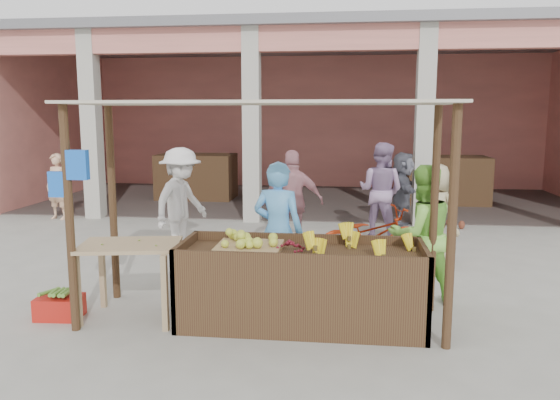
# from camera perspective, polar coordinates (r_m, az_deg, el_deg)

# --- Properties ---
(ground) EXTENTS (60.00, 60.00, 0.00)m
(ground) POSITION_cam_1_polar(r_m,az_deg,el_deg) (6.14, -2.54, -12.59)
(ground) COLOR gray
(ground) RESTS_ON ground
(market_building) EXTENTS (14.40, 6.40, 4.20)m
(market_building) POSITION_cam_1_polar(r_m,az_deg,el_deg) (14.59, 3.41, 10.70)
(market_building) COLOR #E88779
(market_building) RESTS_ON ground
(fruit_stall) EXTENTS (2.60, 0.95, 0.80)m
(fruit_stall) POSITION_cam_1_polar(r_m,az_deg,el_deg) (5.94, 2.26, -9.21)
(fruit_stall) COLOR #45321B
(fruit_stall) RESTS_ON ground
(stall_awning) EXTENTS (4.09, 1.35, 2.39)m
(stall_awning) POSITION_cam_1_polar(r_m,az_deg,el_deg) (5.78, -2.72, 6.21)
(stall_awning) COLOR #45321B
(stall_awning) RESTS_ON ground
(banana_heap) EXTENTS (1.19, 0.65, 0.22)m
(banana_heap) POSITION_cam_1_polar(r_m,az_deg,el_deg) (5.84, 8.64, -4.47)
(banana_heap) COLOR gold
(banana_heap) RESTS_ON fruit_stall
(melon_tray) EXTENTS (0.69, 0.60, 0.19)m
(melon_tray) POSITION_cam_1_polar(r_m,az_deg,el_deg) (5.90, -3.26, -4.42)
(melon_tray) COLOR #A28154
(melon_tray) RESTS_ON fruit_stall
(berry_heap) EXTENTS (0.39, 0.32, 0.12)m
(berry_heap) POSITION_cam_1_polar(r_m,az_deg,el_deg) (5.79, 0.98, -4.93)
(berry_heap) COLOR maroon
(berry_heap) RESTS_ON fruit_stall
(side_table) EXTENTS (1.17, 0.89, 0.86)m
(side_table) POSITION_cam_1_polar(r_m,az_deg,el_deg) (6.23, -15.34, -5.66)
(side_table) COLOR tan
(side_table) RESTS_ON ground
(papaya_pile) EXTENTS (0.76, 0.44, 0.22)m
(papaya_pile) POSITION_cam_1_polar(r_m,az_deg,el_deg) (6.17, -15.44, -3.41)
(papaya_pile) COLOR #4F8A2D
(papaya_pile) RESTS_ON side_table
(red_crate) EXTENTS (0.50, 0.37, 0.25)m
(red_crate) POSITION_cam_1_polar(r_m,az_deg,el_deg) (6.67, -22.03, -10.33)
(red_crate) COLOR #B61B13
(red_crate) RESTS_ON ground
(plantain_bundle) EXTENTS (0.37, 0.26, 0.07)m
(plantain_bundle) POSITION_cam_1_polar(r_m,az_deg,el_deg) (6.62, -22.12, -9.02)
(plantain_bundle) COLOR #5C8C33
(plantain_bundle) RESTS_ON red_crate
(produce_sacks) EXTENTS (0.87, 0.82, 0.66)m
(produce_sacks) POSITION_cam_1_polar(r_m,az_deg,el_deg) (11.36, 17.49, -1.19)
(produce_sacks) COLOR maroon
(produce_sacks) RESTS_ON ground
(vendor_blue) EXTENTS (0.76, 0.61, 1.81)m
(vendor_blue) POSITION_cam_1_polar(r_m,az_deg,el_deg) (6.62, -0.20, -2.79)
(vendor_blue) COLOR #58AAF0
(vendor_blue) RESTS_ON ground
(vendor_green) EXTENTS (0.96, 0.74, 1.76)m
(vendor_green) POSITION_cam_1_polar(r_m,az_deg,el_deg) (6.68, 14.57, -3.18)
(vendor_green) COLOR #81D147
(vendor_green) RESTS_ON ground
(motorcycle) EXTENTS (1.16, 1.85, 0.91)m
(motorcycle) POSITION_cam_1_polar(r_m,az_deg,el_deg) (8.33, 9.48, -3.61)
(motorcycle) COLOR #9B250A
(motorcycle) RESTS_ON ground
(shopper_a) EXTENTS (1.02, 1.34, 1.88)m
(shopper_a) POSITION_cam_1_polar(r_m,az_deg,el_deg) (8.73, -10.30, 0.17)
(shopper_a) COLOR silver
(shopper_a) RESTS_ON ground
(shopper_b) EXTENTS (1.10, 0.65, 1.80)m
(shopper_b) POSITION_cam_1_polar(r_m,az_deg,el_deg) (8.85, 1.36, 0.16)
(shopper_b) COLOR #BF7F87
(shopper_b) RESTS_ON ground
(shopper_c) EXTENTS (0.97, 0.93, 1.70)m
(shopper_c) POSITION_cam_1_polar(r_m,az_deg,el_deg) (8.45, 15.82, -0.94)
(shopper_c) COLOR tan
(shopper_c) RESTS_ON ground
(shopper_d) EXTENTS (0.71, 1.51, 1.59)m
(shopper_d) POSITION_cam_1_polar(r_m,az_deg,el_deg) (11.16, 12.71, 1.25)
(shopper_d) COLOR #51515D
(shopper_d) RESTS_ON ground
(shopper_e) EXTENTS (0.62, 0.51, 1.48)m
(shopper_e) POSITION_cam_1_polar(r_m,az_deg,el_deg) (12.68, -22.24, 1.45)
(shopper_e) COLOR #DCA680
(shopper_e) RESTS_ON ground
(shopper_f) EXTENTS (1.08, 0.89, 1.92)m
(shopper_f) POSITION_cam_1_polar(r_m,az_deg,el_deg) (10.06, 10.50, 1.42)
(shopper_f) COLOR #9A7BA4
(shopper_f) RESTS_ON ground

